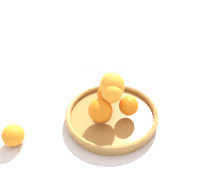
% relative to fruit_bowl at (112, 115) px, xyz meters
% --- Properties ---
extents(ground_plane, '(4.00, 4.00, 0.00)m').
position_rel_fruit_bowl_xyz_m(ground_plane, '(0.00, 0.00, -0.02)').
color(ground_plane, silver).
extents(fruit_bowl, '(0.33, 0.33, 0.04)m').
position_rel_fruit_bowl_xyz_m(fruit_bowl, '(0.00, 0.00, 0.00)').
color(fruit_bowl, '#A57238').
rests_on(fruit_bowl, ground_plane).
extents(orange_pile, '(0.17, 0.16, 0.14)m').
position_rel_fruit_bowl_xyz_m(orange_pile, '(0.00, -0.00, 0.08)').
color(orange_pile, orange).
rests_on(orange_pile, fruit_bowl).
extents(stray_orange, '(0.07, 0.07, 0.07)m').
position_rel_fruit_bowl_xyz_m(stray_orange, '(0.31, -0.10, 0.01)').
color(stray_orange, orange).
rests_on(stray_orange, ground_plane).
extents(napkin_folded, '(0.16, 0.16, 0.01)m').
position_rel_fruit_bowl_xyz_m(napkin_folded, '(-0.20, -0.32, -0.02)').
color(napkin_folded, silver).
rests_on(napkin_folded, ground_plane).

